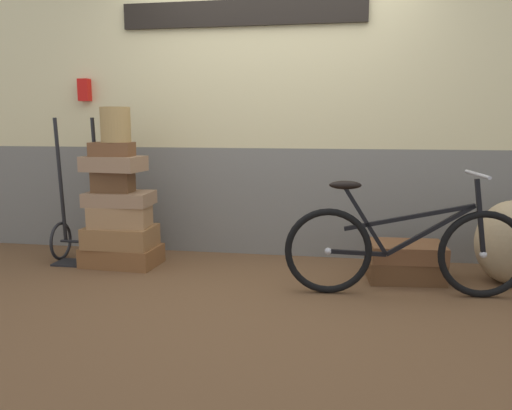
% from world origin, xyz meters
% --- Properties ---
extents(ground, '(9.77, 5.20, 0.06)m').
position_xyz_m(ground, '(0.00, 0.00, -0.03)').
color(ground, brown).
extents(station_building, '(7.77, 0.74, 3.03)m').
position_xyz_m(station_building, '(0.01, 0.85, 1.52)').
color(station_building, slate).
rests_on(station_building, ground).
extents(suitcase_0, '(0.64, 0.43, 0.16)m').
position_xyz_m(suitcase_0, '(-1.21, 0.21, 0.08)').
color(suitcase_0, brown).
rests_on(suitcase_0, ground).
extents(suitcase_1, '(0.56, 0.39, 0.17)m').
position_xyz_m(suitcase_1, '(-1.21, 0.20, 0.25)').
color(suitcase_1, olive).
rests_on(suitcase_1, suitcase_0).
extents(suitcase_2, '(0.50, 0.33, 0.17)m').
position_xyz_m(suitcase_2, '(-1.21, 0.19, 0.42)').
color(suitcase_2, '#9E754C').
rests_on(suitcase_2, suitcase_1).
extents(suitcase_3, '(0.55, 0.38, 0.11)m').
position_xyz_m(suitcase_3, '(-1.22, 0.22, 0.56)').
color(suitcase_3, '#937051').
rests_on(suitcase_3, suitcase_2).
extents(suitcase_4, '(0.33, 0.21, 0.17)m').
position_xyz_m(suitcase_4, '(-1.26, 0.20, 0.71)').
color(suitcase_4, brown).
rests_on(suitcase_4, suitcase_3).
extents(suitcase_5, '(0.51, 0.35, 0.12)m').
position_xyz_m(suitcase_5, '(-1.25, 0.20, 0.86)').
color(suitcase_5, '#937051').
rests_on(suitcase_5, suitcase_4).
extents(suitcase_6, '(0.35, 0.23, 0.11)m').
position_xyz_m(suitcase_6, '(-1.25, 0.19, 0.98)').
color(suitcase_6, brown).
rests_on(suitcase_6, suitcase_5).
extents(suitcase_7, '(0.59, 0.45, 0.16)m').
position_xyz_m(suitcase_7, '(1.09, 0.19, 0.08)').
color(suitcase_7, brown).
rests_on(suitcase_7, ground).
extents(suitcase_8, '(0.56, 0.42, 0.12)m').
position_xyz_m(suitcase_8, '(1.11, 0.18, 0.22)').
color(suitcase_8, brown).
rests_on(suitcase_8, suitcase_7).
extents(wicker_basket, '(0.24, 0.24, 0.28)m').
position_xyz_m(wicker_basket, '(-1.22, 0.20, 1.17)').
color(wicker_basket, '#A8844C').
rests_on(wicker_basket, suitcase_6).
extents(luggage_trolley, '(0.42, 0.39, 1.23)m').
position_xyz_m(luggage_trolley, '(-1.61, 0.26, 0.27)').
color(luggage_trolley, black).
rests_on(luggage_trolley, ground).
extents(burlap_sack, '(0.53, 0.45, 0.63)m').
position_xyz_m(burlap_sack, '(1.86, 0.22, 0.31)').
color(burlap_sack, tan).
rests_on(burlap_sack, ground).
extents(bicycle, '(1.65, 0.46, 0.86)m').
position_xyz_m(bicycle, '(1.04, -0.19, 0.33)').
color(bicycle, black).
rests_on(bicycle, ground).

